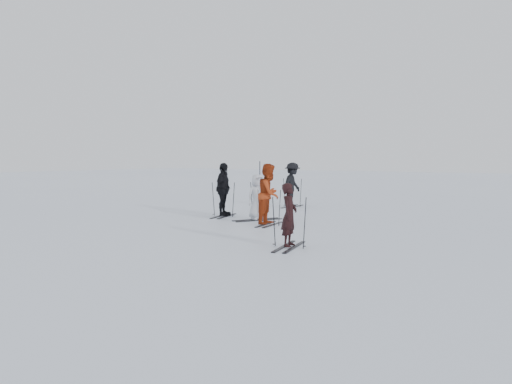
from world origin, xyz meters
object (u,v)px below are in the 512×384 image
Objects in this scene: skier_grey at (257,198)px; skier_uphill_far at (292,185)px; skier_red at (269,195)px; skier_uphill_left at (223,190)px; skier_near_dark at (289,216)px; piste_marker at (260,181)px.

skier_uphill_far is at bearing 42.71° from skier_grey.
skier_uphill_far is (-1.34, 4.70, 0.17)m from skier_grey.
skier_red is 2.81m from skier_uphill_left.
skier_near_dark is at bearing -156.88° from skier_uphill_far.
skier_uphill_left is at bearing -67.55° from piste_marker.
skier_near_dark is 3.98m from skier_red.
skier_near_dark is at bearing -150.25° from skier_red.
skier_near_dark is at bearing -110.82° from skier_grey.
skier_uphill_left is at bearing 59.35° from skier_red.
skier_uphill_far is 3.41m from piste_marker.
skier_grey is at bearing 28.82° from skier_near_dark.
skier_red is at bearing -101.77° from skier_grey.
skier_uphill_left is (-1.65, 0.22, 0.19)m from skier_grey.
skier_uphill_left reaches higher than skier_uphill_far.
skier_red is 1.01× the size of skier_uphill_far.
skier_near_dark is 0.79× the size of skier_red.
skier_red reaches higher than skier_uphill_far.
skier_uphill_far is (-2.31, 5.48, -0.01)m from skier_red.
piste_marker is (-2.59, 6.27, 0.02)m from skier_uphill_left.
skier_grey is 4.89m from skier_uphill_far.
skier_grey is 0.82× the size of skier_uphill_far.
skier_grey is at bearing -170.54° from skier_uphill_far.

